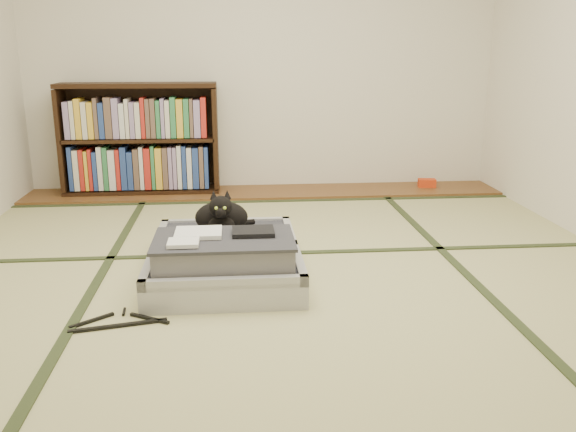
{
  "coord_description": "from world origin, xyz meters",
  "views": [
    {
      "loc": [
        -0.25,
        -3.08,
        1.2
      ],
      "look_at": [
        0.05,
        0.35,
        0.25
      ],
      "focal_mm": 38.0,
      "sensor_mm": 36.0,
      "label": 1
    }
  ],
  "objects": [
    {
      "name": "tatami_borders",
      "position": [
        0.0,
        0.49,
        0.0
      ],
      "size": [
        4.0,
        4.5,
        0.01
      ],
      "color": "#2D381E",
      "rests_on": "ground"
    },
    {
      "name": "suitcase",
      "position": [
        -0.32,
        0.05,
        0.11
      ],
      "size": [
        0.8,
        1.06,
        0.31
      ],
      "color": "#A3A2A7",
      "rests_on": "floor"
    },
    {
      "name": "bookcase",
      "position": [
        -1.04,
        2.07,
        0.45
      ],
      "size": [
        1.29,
        0.29,
        0.92
      ],
      "color": "black",
      "rests_on": "wood_strip"
    },
    {
      "name": "hanger",
      "position": [
        -0.79,
        -0.51,
        0.01
      ],
      "size": [
        0.44,
        0.24,
        0.01
      ],
      "color": "black",
      "rests_on": "floor"
    },
    {
      "name": "wood_strip",
      "position": [
        0.0,
        2.0,
        0.01
      ],
      "size": [
        4.0,
        0.5,
        0.02
      ],
      "primitive_type": "cube",
      "color": "brown",
      "rests_on": "ground"
    },
    {
      "name": "cat",
      "position": [
        -0.34,
        0.34,
        0.26
      ],
      "size": [
        0.35,
        0.36,
        0.29
      ],
      "color": "black",
      "rests_on": "suitcase"
    },
    {
      "name": "floor",
      "position": [
        0.0,
        0.0,
        0.0
      ],
      "size": [
        4.5,
        4.5,
        0.0
      ],
      "primitive_type": "plane",
      "color": "tan",
      "rests_on": "ground"
    },
    {
      "name": "red_item",
      "position": [
        1.43,
        2.03,
        0.06
      ],
      "size": [
        0.16,
        0.11,
        0.07
      ],
      "primitive_type": "cube",
      "rotation": [
        0.0,
        0.0,
        -0.15
      ],
      "color": "red",
      "rests_on": "wood_strip"
    },
    {
      "name": "cable_coil",
      "position": [
        -0.16,
        0.37,
        0.16
      ],
      "size": [
        0.11,
        0.11,
        0.03
      ],
      "color": "white",
      "rests_on": "suitcase"
    }
  ]
}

